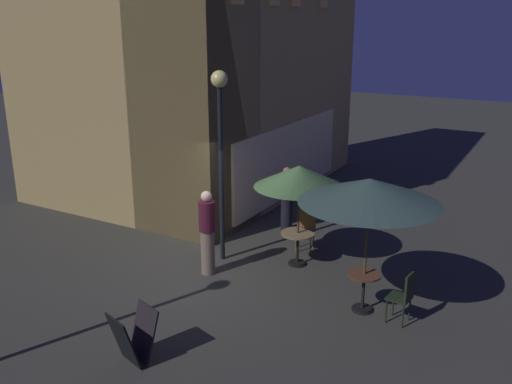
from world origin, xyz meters
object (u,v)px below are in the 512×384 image
object	(u,v)px
cafe_table_0	(298,241)
patron_standing_0	(287,199)
cafe_chair_1	(404,293)
cafe_chair_0	(306,226)
patron_standing_1	(207,232)
menu_sandwich_board	(134,337)
patio_umbrella_0	(299,177)
cafe_table_1	(364,286)
street_lamp_near_corner	(220,126)
patio_umbrella_1	(370,191)

from	to	relation	value
cafe_table_0	patron_standing_0	xyz separation A→B (m)	(1.74, 1.13, 0.29)
cafe_chair_1	patron_standing_0	bearing A→B (deg)	-32.02
cafe_chair_0	patron_standing_1	xyz separation A→B (m)	(-2.19, 1.25, 0.35)
menu_sandwich_board	patron_standing_1	xyz separation A→B (m)	(3.20, 0.79, 0.48)
menu_sandwich_board	patio_umbrella_0	world-z (taller)	patio_umbrella_0
cafe_chair_0	patron_standing_0	size ratio (longest dim) A/B	0.59
cafe_table_1	patio_umbrella_0	xyz separation A→B (m)	(1.22, 1.91, 1.51)
menu_sandwich_board	cafe_table_1	xyz separation A→B (m)	(3.30, -2.57, 0.05)
cafe_chair_1	street_lamp_near_corner	bearing A→B (deg)	-3.53
menu_sandwich_board	cafe_table_0	distance (m)	4.57
menu_sandwich_board	patio_umbrella_0	bearing A→B (deg)	9.01
menu_sandwich_board	cafe_chair_1	world-z (taller)	cafe_chair_1
cafe_chair_1	patron_standing_1	distance (m)	4.14
menu_sandwich_board	patio_umbrella_1	size ratio (longest dim) A/B	0.34
patio_umbrella_0	cafe_chair_1	size ratio (longest dim) A/B	2.27
patio_umbrella_0	patron_standing_1	bearing A→B (deg)	132.31
cafe_table_0	patron_standing_0	bearing A→B (deg)	33.10
patio_umbrella_1	patron_standing_1	size ratio (longest dim) A/B	1.40
patron_standing_0	patio_umbrella_1	bearing A→B (deg)	118.84
patron_standing_0	street_lamp_near_corner	bearing A→B (deg)	61.79
street_lamp_near_corner	cafe_table_0	xyz separation A→B (m)	(0.55, -1.59, -2.47)
street_lamp_near_corner	patio_umbrella_1	distance (m)	3.63
street_lamp_near_corner	cafe_table_0	size ratio (longest dim) A/B	5.58
menu_sandwich_board	patron_standing_0	world-z (taller)	patron_standing_0
patron_standing_1	cafe_table_0	bearing A→B (deg)	67.74
cafe_table_0	cafe_chair_0	distance (m)	0.89
cafe_table_1	cafe_chair_0	bearing A→B (deg)	45.29
cafe_table_0	cafe_chair_1	world-z (taller)	cafe_chair_1
patio_umbrella_1	patron_standing_1	world-z (taller)	patio_umbrella_1
street_lamp_near_corner	menu_sandwich_board	xyz separation A→B (m)	(-3.98, -0.93, -2.57)
patio_umbrella_1	cafe_chair_0	distance (m)	3.44
menu_sandwich_board	patron_standing_1	distance (m)	3.33
menu_sandwich_board	patio_umbrella_1	xyz separation A→B (m)	(3.30, -2.57, 1.86)
cafe_table_0	cafe_table_1	bearing A→B (deg)	-122.58
street_lamp_near_corner	patron_standing_1	bearing A→B (deg)	-170.09
menu_sandwich_board	cafe_table_1	world-z (taller)	menu_sandwich_board
street_lamp_near_corner	cafe_chair_1	bearing A→B (deg)	-100.15
patio_umbrella_0	patio_umbrella_1	xyz separation A→B (m)	(-1.22, -1.91, 0.31)
cafe_table_1	patron_standing_0	xyz separation A→B (m)	(2.96, 3.04, 0.34)
patron_standing_1	menu_sandwich_board	bearing A→B (deg)	-50.70
cafe_table_0	cafe_table_1	distance (m)	2.27
patron_standing_1	cafe_chair_0	bearing A→B (deg)	85.62
street_lamp_near_corner	patron_standing_0	size ratio (longest dim) A/B	2.52
cafe_table_0	patio_umbrella_1	world-z (taller)	patio_umbrella_1
menu_sandwich_board	patio_umbrella_1	world-z (taller)	patio_umbrella_1
menu_sandwich_board	patron_standing_0	bearing A→B (deg)	21.62
menu_sandwich_board	cafe_table_0	size ratio (longest dim) A/B	1.16
patio_umbrella_0	cafe_chair_0	world-z (taller)	patio_umbrella_0
menu_sandwich_board	cafe_chair_1	xyz separation A→B (m)	(3.21, -3.34, 0.14)
patio_umbrella_0	patio_umbrella_1	bearing A→B (deg)	-122.58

